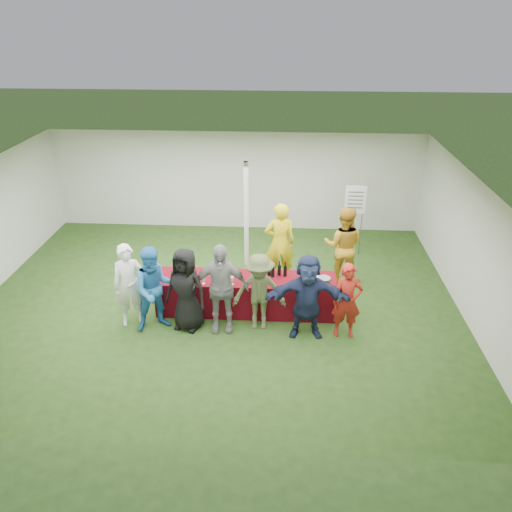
# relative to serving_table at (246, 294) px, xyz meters

# --- Properties ---
(ground) EXTENTS (60.00, 60.00, 0.00)m
(ground) POSITION_rel_serving_table_xyz_m (-0.61, 0.33, -0.38)
(ground) COLOR #284719
(ground) RESTS_ON ground
(tent) EXTENTS (10.00, 10.00, 10.00)m
(tent) POSITION_rel_serving_table_xyz_m (-0.11, 1.53, 0.98)
(tent) COLOR white
(tent) RESTS_ON ground
(serving_table) EXTENTS (3.60, 0.80, 0.75)m
(serving_table) POSITION_rel_serving_table_xyz_m (0.00, 0.00, 0.00)
(serving_table) COLOR #65080E
(serving_table) RESTS_ON ground
(wine_bottles) EXTENTS (0.52, 0.15, 0.32)m
(wine_bottles) POSITION_rel_serving_table_xyz_m (0.55, 0.13, 0.50)
(wine_bottles) COLOR black
(wine_bottles) RESTS_ON serving_table
(wine_glasses) EXTENTS (2.79, 0.16, 0.16)m
(wine_glasses) POSITION_rel_serving_table_xyz_m (-0.44, -0.26, 0.49)
(wine_glasses) COLOR silver
(wine_glasses) RESTS_ON serving_table
(water_bottle) EXTENTS (0.07, 0.07, 0.23)m
(water_bottle) POSITION_rel_serving_table_xyz_m (0.13, 0.08, 0.48)
(water_bottle) COLOR silver
(water_bottle) RESTS_ON serving_table
(bar_towel) EXTENTS (0.25, 0.18, 0.03)m
(bar_towel) POSITION_rel_serving_table_xyz_m (1.51, 0.05, 0.39)
(bar_towel) COLOR white
(bar_towel) RESTS_ON serving_table
(dump_bucket) EXTENTS (0.25, 0.25, 0.18)m
(dump_bucket) POSITION_rel_serving_table_xyz_m (1.54, -0.22, 0.46)
(dump_bucket) COLOR slate
(dump_bucket) RESTS_ON serving_table
(wine_list_sign) EXTENTS (0.50, 0.03, 1.80)m
(wine_list_sign) POSITION_rel_serving_table_xyz_m (2.44, 2.77, 0.94)
(wine_list_sign) COLOR slate
(wine_list_sign) RESTS_ON ground
(staff_pourer) EXTENTS (0.74, 0.54, 1.87)m
(staff_pourer) POSITION_rel_serving_table_xyz_m (0.65, 1.30, 0.56)
(staff_pourer) COLOR yellow
(staff_pourer) RESTS_ON ground
(staff_back) EXTENTS (0.98, 0.83, 1.79)m
(staff_back) POSITION_rel_serving_table_xyz_m (2.05, 1.33, 0.52)
(staff_back) COLOR #BF8A1E
(staff_back) RESTS_ON ground
(customer_0) EXTENTS (0.71, 0.58, 1.69)m
(customer_0) POSITION_rel_serving_table_xyz_m (-2.19, -0.59, 0.47)
(customer_0) COLOR white
(customer_0) RESTS_ON ground
(customer_1) EXTENTS (1.02, 0.92, 1.71)m
(customer_1) POSITION_rel_serving_table_xyz_m (-1.66, -0.72, 0.48)
(customer_1) COLOR #256DB2
(customer_1) RESTS_ON ground
(customer_2) EXTENTS (0.94, 0.75, 1.67)m
(customer_2) POSITION_rel_serving_table_xyz_m (-1.08, -0.67, 0.46)
(customer_2) COLOR black
(customer_2) RESTS_ON ground
(customer_3) EXTENTS (1.09, 0.53, 1.80)m
(customer_3) POSITION_rel_serving_table_xyz_m (-0.43, -0.69, 0.53)
(customer_3) COLOR gray
(customer_3) RESTS_ON ground
(customer_4) EXTENTS (1.03, 0.62, 1.57)m
(customer_4) POSITION_rel_serving_table_xyz_m (0.29, -0.59, 0.41)
(customer_4) COLOR #4A522F
(customer_4) RESTS_ON ground
(customer_5) EXTENTS (1.57, 0.54, 1.68)m
(customer_5) POSITION_rel_serving_table_xyz_m (1.19, -0.79, 0.46)
(customer_5) COLOR #1D2646
(customer_5) RESTS_ON ground
(customer_6) EXTENTS (0.55, 0.37, 1.50)m
(customer_6) POSITION_rel_serving_table_xyz_m (1.93, -0.76, 0.37)
(customer_6) COLOR #A21F15
(customer_6) RESTS_ON ground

